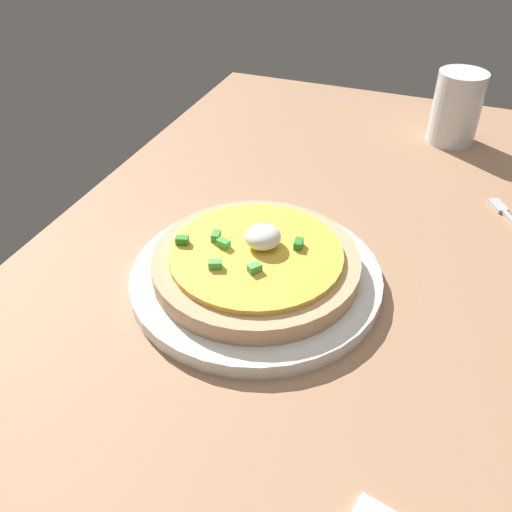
{
  "coord_description": "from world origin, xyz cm",
  "views": [
    {
      "loc": [
        44.71,
        9.77,
        40.41
      ],
      "look_at": [
        3.59,
        -6.01,
        6.55
      ],
      "focal_mm": 38.88,
      "sensor_mm": 36.0,
      "label": 1
    }
  ],
  "objects": [
    {
      "name": "plate",
      "position": [
        3.59,
        -6.01,
        3.77
      ],
      "size": [
        25.79,
        25.79,
        1.57
      ],
      "primitive_type": "cylinder",
      "color": "white",
      "rests_on": "dining_table"
    },
    {
      "name": "cup_near",
      "position": [
        -38.16,
        9.44,
        7.93
      ],
      "size": [
        7.01,
        7.01,
        10.5
      ],
      "color": "silver",
      "rests_on": "dining_table"
    },
    {
      "name": "pizza",
      "position": [
        3.57,
        -6.01,
        5.86
      ],
      "size": [
        21.04,
        21.04,
        4.8
      ],
      "color": "tan",
      "rests_on": "plate"
    },
    {
      "name": "dining_table",
      "position": [
        0.0,
        0.0,
        1.49
      ],
      "size": [
        108.39,
        66.02,
        2.98
      ],
      "primitive_type": "cube",
      "color": "#A17858",
      "rests_on": "ground"
    },
    {
      "name": "fork",
      "position": [
        -18.23,
        18.58,
        3.23
      ],
      "size": [
        10.12,
        6.35,
        0.5
      ],
      "rotation": [
        0.0,
        0.0,
        -2.62
      ],
      "color": "#B7B7BC",
      "rests_on": "dining_table"
    }
  ]
}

